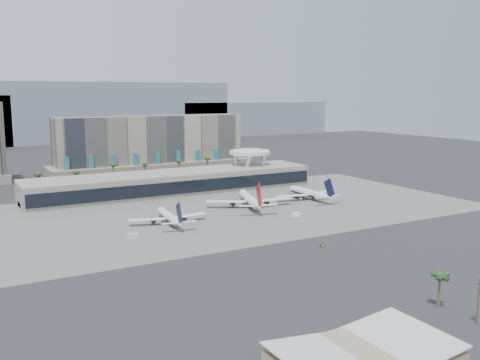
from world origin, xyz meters
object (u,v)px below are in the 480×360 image
airliner_right (309,193)px  service_vehicle_a (133,236)px  airliner_left (169,217)px  service_vehicle_b (296,215)px  taxiway_sign (322,245)px  utility_pole (479,297)px  airliner_centre (250,200)px

airliner_right → service_vehicle_a: airliner_right is taller
airliner_left → airliner_right: (87.51, 14.19, 0.31)m
airliner_right → service_vehicle_b: airliner_right is taller
airliner_right → taxiway_sign: bearing=-124.3°
airliner_left → taxiway_sign: airliner_left is taller
utility_pole → airliner_centre: bearing=82.4°
airliner_right → taxiway_sign: airliner_right is taller
service_vehicle_a → service_vehicle_b: 79.14m
utility_pole → service_vehicle_b: size_ratio=3.14×
utility_pole → taxiway_sign: utility_pole is taller
airliner_right → airliner_centre: bearing=-178.0°
utility_pole → service_vehicle_b: 123.07m
airliner_centre → service_vehicle_b: airliner_centre is taller
utility_pole → airliner_left: size_ratio=0.32×
utility_pole → taxiway_sign: size_ratio=5.37×
airliner_right → taxiway_sign: size_ratio=18.22×
airliner_centre → airliner_right: airliner_centre is taller
service_vehicle_b → taxiway_sign: (-19.97, -45.85, -0.48)m
airliner_centre → service_vehicle_a: bearing=-141.2°
airliner_left → airliner_centre: (48.78, 12.12, 0.80)m
service_vehicle_a → service_vehicle_b: (79.13, -0.92, -0.04)m
service_vehicle_a → taxiway_sign: service_vehicle_a is taller
service_vehicle_b → airliner_right: bearing=64.7°
airliner_left → airliner_right: airliner_right is taller
service_vehicle_b → airliner_centre: bearing=126.1°
airliner_left → service_vehicle_b: (57.34, -16.39, -2.25)m
taxiway_sign → airliner_right: bearing=43.5°
service_vehicle_a → airliner_right: bearing=31.4°
utility_pole → service_vehicle_b: bearing=76.7°
airliner_left → airliner_centre: 50.27m
airliner_centre → taxiway_sign: size_ratio=20.11×
utility_pole → service_vehicle_a: bearing=112.9°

